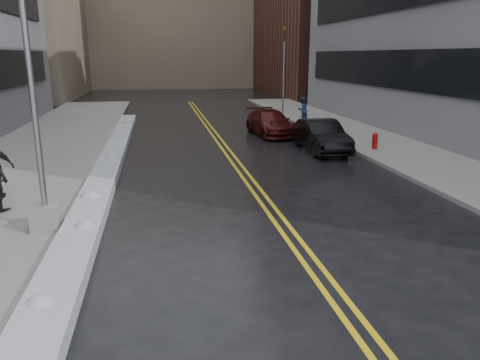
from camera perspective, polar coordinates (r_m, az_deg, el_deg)
name	(u,v)px	position (r m, az deg, el deg)	size (l,w,h in m)	color
ground	(190,258)	(10.24, -6.17, -9.49)	(160.00, 160.00, 0.00)	black
sidewalk_west	(27,163)	(20.43, -24.53, 1.88)	(5.50, 50.00, 0.15)	gray
sidewalk_east	(395,150)	(22.38, 18.35, 3.52)	(4.00, 50.00, 0.15)	gray
lane_line_left	(228,157)	(19.98, -1.44, 2.77)	(0.12, 50.00, 0.01)	gold
lane_line_right	(235,157)	(20.02, -0.59, 2.80)	(0.12, 50.00, 0.01)	gold
snow_ridge	(108,169)	(17.88, -15.85, 1.29)	(0.90, 30.00, 0.34)	silver
building_west_far	(2,6)	(55.58, -27.02, 18.36)	(14.00, 22.00, 18.00)	gray
building_far	(171,5)	(69.69, -8.36, 20.40)	(36.00, 16.00, 22.00)	gray
lamppost	(37,131)	(11.77, -23.56, 5.46)	(0.65, 0.65, 7.62)	gray
fire_hydrant	(375,140)	(21.85, 16.13, 4.70)	(0.26, 0.26, 0.73)	maroon
traffic_signal	(284,67)	(34.52, 5.36, 13.54)	(0.16, 0.20, 6.00)	gray
pedestrian_east	(302,110)	(29.74, 7.61, 8.51)	(0.77, 0.60, 1.58)	navy
car_black	(321,136)	(21.41, 9.87, 5.31)	(1.51, 4.33, 1.43)	black
car_maroon	(271,123)	(25.69, 3.75, 6.98)	(1.87, 4.59, 1.33)	#3D0B09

